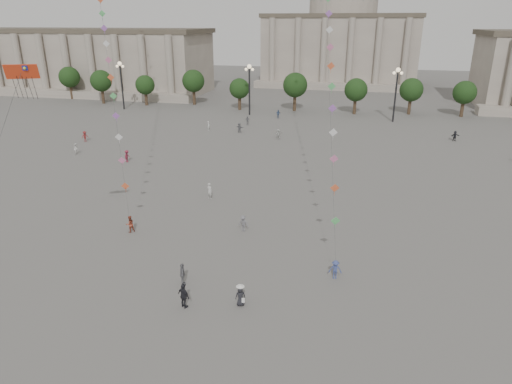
# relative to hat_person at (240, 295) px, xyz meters

# --- Properties ---
(ground) EXTENTS (360.00, 360.00, 0.00)m
(ground) POSITION_rel_hat_person_xyz_m (-1.82, -1.29, -0.82)
(ground) COLOR #52504D
(ground) RESTS_ON ground
(hall_west) EXTENTS (84.00, 26.22, 17.20)m
(hall_west) POSITION_rel_hat_person_xyz_m (-76.82, 92.60, 7.60)
(hall_west) COLOR gray
(hall_west) RESTS_ON ground
(hall_central) EXTENTS (48.30, 34.30, 35.50)m
(hall_central) POSITION_rel_hat_person_xyz_m (-1.82, 127.93, 13.41)
(hall_central) COLOR gray
(hall_central) RESTS_ON ground
(tree_row) EXTENTS (137.12, 5.12, 8.00)m
(tree_row) POSITION_rel_hat_person_xyz_m (-1.82, 76.71, 4.57)
(tree_row) COLOR #392B1C
(tree_row) RESTS_ON ground
(lamp_post_far_west) EXTENTS (2.00, 0.90, 10.65)m
(lamp_post_far_west) POSITION_rel_hat_person_xyz_m (-46.82, 68.71, 6.53)
(lamp_post_far_west) COLOR #262628
(lamp_post_far_west) RESTS_ON ground
(lamp_post_mid_west) EXTENTS (2.00, 0.90, 10.65)m
(lamp_post_mid_west) POSITION_rel_hat_person_xyz_m (-16.82, 68.71, 6.53)
(lamp_post_mid_west) COLOR #262628
(lamp_post_mid_west) RESTS_ON ground
(lamp_post_mid_east) EXTENTS (2.00, 0.90, 10.65)m
(lamp_post_mid_east) POSITION_rel_hat_person_xyz_m (13.18, 68.71, 6.53)
(lamp_post_mid_east) COLOR #262628
(lamp_post_mid_east) RESTS_ON ground
(person_crowd_0) EXTENTS (1.11, 0.79, 1.74)m
(person_crowd_0) POSITION_rel_hat_person_xyz_m (-10.13, 66.71, 0.05)
(person_crowd_0) COLOR #37517C
(person_crowd_0) RESTS_ON ground
(person_crowd_1) EXTENTS (0.93, 1.02, 1.70)m
(person_crowd_1) POSITION_rel_hat_person_xyz_m (-34.98, 32.43, 0.03)
(person_crowd_1) COLOR white
(person_crowd_1) RESTS_ON ground
(person_crowd_2) EXTENTS (1.22, 1.34, 1.80)m
(person_crowd_2) POSITION_rel_hat_person_xyz_m (-38.10, 39.60, 0.08)
(person_crowd_2) COLOR maroon
(person_crowd_2) RESTS_ON ground
(person_crowd_4) EXTENTS (1.47, 1.56, 1.76)m
(person_crowd_4) POSITION_rel_hat_person_xyz_m (-6.70, 49.07, 0.06)
(person_crowd_4) COLOR silver
(person_crowd_4) RESTS_ON ground
(person_crowd_6) EXTENTS (1.17, 0.82, 1.65)m
(person_crowd_6) POSITION_rel_hat_person_xyz_m (-3.01, 11.99, 0.00)
(person_crowd_6) COLOR slate
(person_crowd_6) RESTS_ON ground
(person_crowd_9) EXTENTS (1.66, 1.13, 1.72)m
(person_crowd_9) POSITION_rel_hat_person_xyz_m (22.75, 54.73, 0.04)
(person_crowd_9) COLOR black
(person_crowd_9) RESTS_ON ground
(person_crowd_10) EXTENTS (0.55, 0.70, 1.69)m
(person_crowd_10) POSITION_rel_hat_person_xyz_m (-20.59, 52.54, 0.02)
(person_crowd_10) COLOR silver
(person_crowd_10) RESTS_ON ground
(person_crowd_12) EXTENTS (1.76, 1.12, 1.82)m
(person_crowd_12) POSITION_rel_hat_person_xyz_m (-14.48, 52.10, 0.09)
(person_crowd_12) COLOR slate
(person_crowd_12) RESTS_ON ground
(person_crowd_13) EXTENTS (0.84, 0.75, 1.93)m
(person_crowd_13) POSITION_rel_hat_person_xyz_m (-8.99, 19.41, 0.14)
(person_crowd_13) COLOR beige
(person_crowd_13) RESTS_ON ground
(person_crowd_16) EXTENTS (1.05, 0.64, 1.67)m
(person_crowd_16) POSITION_rel_hat_person_xyz_m (-14.76, 58.92, 0.01)
(person_crowd_16) COLOR slate
(person_crowd_16) RESTS_ON ground
(person_crowd_17) EXTENTS (0.67, 1.15, 1.77)m
(person_crowd_17) POSITION_rel_hat_person_xyz_m (-25.33, 30.43, 0.06)
(person_crowd_17) COLOR maroon
(person_crowd_17) RESTS_ON ground
(tourist_1) EXTENTS (1.21, 0.94, 1.91)m
(tourist_1) POSITION_rel_hat_person_xyz_m (-3.84, -1.17, 0.13)
(tourist_1) COLOR #222227
(tourist_1) RESTS_ON ground
(tourist_3) EXTENTS (0.89, 1.14, 1.80)m
(tourist_3) POSITION_rel_hat_person_xyz_m (-5.08, 1.64, 0.08)
(tourist_3) COLOR slate
(tourist_3) RESTS_ON ground
(kite_flyer_0) EXTENTS (1.01, 1.02, 1.67)m
(kite_flyer_0) POSITION_rel_hat_person_xyz_m (-13.60, 9.27, 0.01)
(kite_flyer_0) COLOR brown
(kite_flyer_0) RESTS_ON ground
(kite_flyer_1) EXTENTS (1.08, 0.68, 1.59)m
(kite_flyer_1) POSITION_rel_hat_person_xyz_m (6.32, 5.29, -0.03)
(kite_flyer_1) COLOR #394782
(kite_flyer_1) RESTS_ON ground
(hat_person) EXTENTS (0.88, 0.74, 1.69)m
(hat_person) POSITION_rel_hat_person_xyz_m (0.00, 0.00, 0.00)
(hat_person) COLOR black
(hat_person) RESTS_ON ground
(dragon_kite) EXTENTS (4.85, 1.49, 16.22)m
(dragon_kite) POSITION_rel_hat_person_xyz_m (-15.86, 0.94, 14.29)
(dragon_kite) COLOR red
(dragon_kite) RESTS_ON ground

